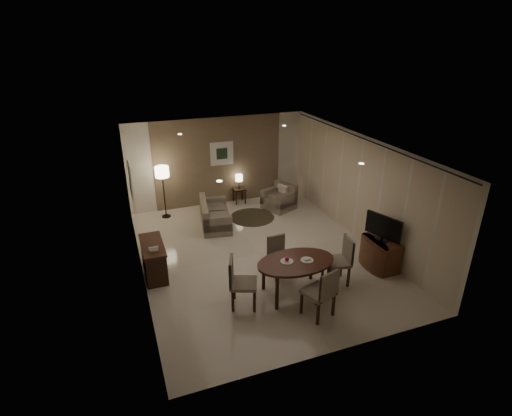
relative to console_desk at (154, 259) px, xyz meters
name	(u,v)px	position (x,y,z in m)	size (l,w,h in m)	color
room_shell	(253,197)	(2.49, 0.40, 0.98)	(5.50, 7.00, 2.70)	beige
taupe_accent	(219,162)	(2.49, 3.48, 0.98)	(3.96, 0.03, 2.70)	#7A664C
curtain_wall	(358,190)	(5.17, 0.00, 0.95)	(0.08, 6.70, 2.58)	beige
curtain_rod	(364,139)	(5.17, 0.00, 2.27)	(0.03, 0.03, 6.80)	black
art_back_frame	(222,154)	(2.59, 3.46, 1.23)	(0.72, 0.03, 0.72)	silver
art_back_canvas	(222,154)	(2.59, 3.44, 1.23)	(0.34, 0.01, 0.34)	#1A2F1F
art_left_frame	(130,180)	(-0.23, 1.20, 1.48)	(0.03, 0.60, 0.80)	silver
art_left_canvas	(131,180)	(-0.21, 1.20, 1.48)	(0.01, 0.46, 0.64)	gray
downlight_nl	(219,181)	(1.09, -1.80, 2.31)	(0.10, 0.10, 0.01)	white
downlight_nr	(361,164)	(3.89, -1.80, 2.31)	(0.10, 0.10, 0.01)	white
downlight_fl	(180,134)	(1.09, 1.80, 2.31)	(0.10, 0.10, 0.01)	white
downlight_fr	(284,126)	(3.89, 1.80, 2.31)	(0.10, 0.10, 0.01)	white
console_desk	(154,259)	(0.00, 0.00, 0.00)	(0.48, 1.20, 0.75)	#4A2118
telephone	(154,249)	(0.00, -0.30, 0.43)	(0.20, 0.14, 0.09)	white
tv_cabinet	(380,253)	(4.89, -1.50, -0.03)	(0.48, 0.90, 0.70)	brown
flat_tv	(383,227)	(4.87, -1.50, 0.65)	(0.06, 0.88, 0.60)	black
dining_table	(295,277)	(2.63, -1.74, 0.01)	(1.62, 1.02, 0.76)	#4A2118
chair_near	(318,291)	(2.73, -2.52, 0.16)	(0.51, 0.51, 1.06)	gray
chair_far	(280,258)	(2.59, -1.05, 0.08)	(0.44, 0.44, 0.92)	gray
chair_left	(244,283)	(1.51, -1.76, 0.14)	(0.50, 0.50, 1.04)	gray
chair_right	(337,261)	(3.61, -1.69, 0.15)	(0.51, 0.51, 1.05)	gray
plate_a	(287,261)	(2.45, -1.69, 0.39)	(0.26, 0.26, 0.02)	white
plate_b	(307,260)	(2.85, -1.79, 0.39)	(0.26, 0.26, 0.02)	white
fruit_apple	(287,259)	(2.45, -1.69, 0.45)	(0.09, 0.09, 0.09)	#BC1546
napkin	(307,259)	(2.85, -1.79, 0.42)	(0.12, 0.08, 0.03)	white
round_rug	(252,217)	(3.06, 2.05, -0.37)	(1.29, 1.29, 0.01)	#443D26
sofa	(215,213)	(1.92, 1.92, -0.02)	(0.76, 1.53, 0.72)	gray
armchair	(279,197)	(4.05, 2.39, 0.00)	(0.84, 0.79, 0.74)	gray
side_table	(239,195)	(3.06, 3.25, -0.13)	(0.38, 0.38, 0.48)	#311D10
table_lamp	(239,181)	(3.06, 3.25, 0.36)	(0.22, 0.22, 0.50)	#FFEAC1
floor_lamp	(164,192)	(0.70, 2.98, 0.39)	(0.39, 0.39, 1.54)	#FFE5B7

